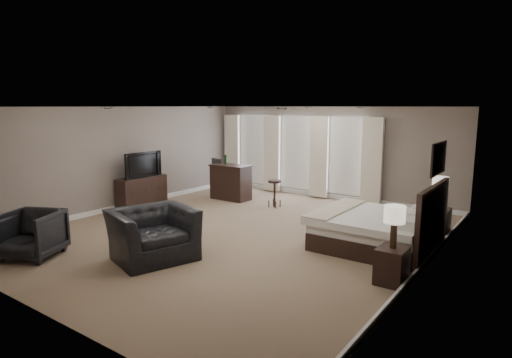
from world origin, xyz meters
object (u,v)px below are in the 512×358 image
Objects in this scene: lamp_far at (440,193)px; bar_counter at (231,182)px; nightstand_near at (392,265)px; tv at (141,174)px; lamp_near at (394,227)px; desk_chair at (224,176)px; armchair_far at (31,232)px; bed at (370,213)px; dresser at (142,192)px; bar_stool_left at (233,186)px; armchair_near at (153,226)px; nightstand_far at (438,222)px; bar_stool_right at (275,194)px.

lamp_far is 5.62m from bar_counter.
nightstand_near is 0.48× the size of tv.
bar_counter is (-5.60, 3.16, -0.37)m from lamp_near.
bar_counter is at bearing 168.74° from desk_chair.
armchair_far is (-5.47, -5.44, -0.44)m from lamp_far.
dresser is (-6.03, -0.36, -0.25)m from bed.
bar_counter is (-5.60, 0.26, -0.39)m from lamp_far.
armchair_far is 5.65m from bar_stool_left.
bed is 4.88m from bar_stool_left.
lamp_near is 0.97× the size of lamp_far.
armchair_far is at bearing 142.11° from armchair_near.
nightstand_near is at bearing 0.00° from lamp_near.
nightstand_far is at bearing -2.18° from bar_stool_left.
dresser is at bearing 0.00° from tv.
bar_counter is at bearing 65.41° from armchair_far.
lamp_near is 0.56× the size of bar_counter.
bar_stool_right is (-4.06, 0.16, 0.08)m from nightstand_far.
nightstand_near is 0.69× the size of bar_stool_left.
desk_chair is (-2.11, 0.48, 0.19)m from bar_stool_right.
bar_stool_right reaches higher than nightstand_far.
nightstand_near is at bearing -29.46° from bar_counter.
bar_counter is 1.55m from bar_stool_right.
nightstand_near is 0.97× the size of nightstand_far.
dresser reaches higher than nightstand_near.
nightstand_far is at bearing -22.71° from armchair_near.
lamp_far is at bearing -2.69° from bar_counter.
dresser is 0.47m from tv.
lamp_far is at bearing -2.18° from bar_stool_left.
desk_chair is (-6.17, 3.54, 0.28)m from nightstand_near.
desk_chair reaches higher than nightstand_far.
bar_counter is (1.32, 2.07, -0.38)m from tv.
armchair_far reaches higher than bar_stool_right.
desk_chair reaches higher than bar_stool_left.
bar_stool_left is (-5.47, 0.21, 0.11)m from nightstand_far.
nightstand_far is at bearing -2.24° from bar_stool_right.
armchair_near is at bearing -135.08° from bed.
nightstand_near is at bearing -90.00° from nightstand_far.
lamp_near reaches higher than bar_stool_left.
desk_chair reaches higher than tv.
lamp_far is at bearing 58.46° from bed.
desk_chair is at bearing 158.41° from bed.
armchair_near is at bearing 7.91° from armchair_far.
bar_stool_right is (2.86, 1.97, -0.51)m from tv.
bed reaches higher than armchair_far.
nightstand_near is 6.29m from bar_stool_left.
lamp_near is 3.95m from armchair_near.
armchair_near is at bearing -159.90° from nightstand_near.
bar_stool_right is (1.41, -0.05, -0.03)m from bar_stool_left.
tv is at bearing 171.03° from nightstand_near.
bar_counter is at bearing 157.45° from bar_stool_left.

